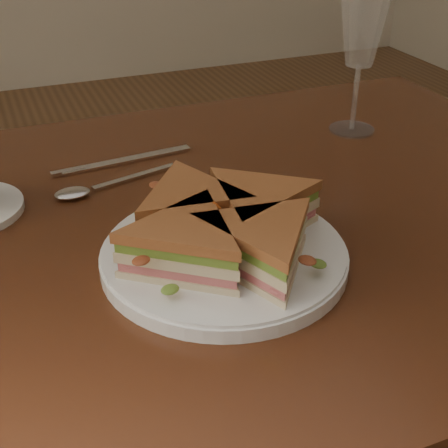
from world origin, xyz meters
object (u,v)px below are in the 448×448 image
object	(u,v)px
table	(193,283)
plate	(224,256)
sandwich_wedges	(224,228)
spoon	(88,190)
knife	(118,162)
wine_glass	(362,31)

from	to	relation	value
table	plate	bearing A→B (deg)	-88.77
sandwich_wedges	spoon	size ratio (longest dim) A/B	1.66
sandwich_wedges	knife	world-z (taller)	sandwich_wedges
spoon	knife	size ratio (longest dim) A/B	0.84
table	spoon	xyz separation A→B (m)	(-0.11, 0.12, 0.10)
sandwich_wedges	wine_glass	distance (m)	0.46
table	knife	size ratio (longest dim) A/B	5.57
sandwich_wedges	spoon	xyz separation A→B (m)	(-0.11, 0.23, -0.04)
spoon	knife	world-z (taller)	spoon
table	spoon	bearing A→B (deg)	131.12
table	knife	world-z (taller)	knife
table	spoon	size ratio (longest dim) A/B	6.65
sandwich_wedges	wine_glass	xyz separation A→B (m)	(0.34, 0.28, 0.12)
plate	wine_glass	bearing A→B (deg)	39.60
plate	spoon	bearing A→B (deg)	115.48
spoon	plate	bearing A→B (deg)	-78.58
spoon	sandwich_wedges	bearing A→B (deg)	-78.58
plate	wine_glass	distance (m)	0.47
sandwich_wedges	knife	distance (m)	0.31
table	plate	distance (m)	0.15
plate	sandwich_wedges	xyz separation A→B (m)	(-0.00, -0.00, 0.04)
table	wine_glass	world-z (taller)	wine_glass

